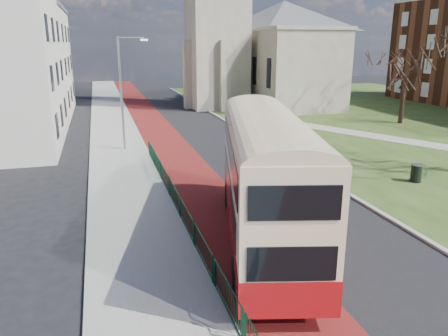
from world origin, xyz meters
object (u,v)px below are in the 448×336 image
object	(u,v)px
bus	(265,173)
winter_tree_far	(407,63)
litter_bin	(416,173)
streetlamp	(123,88)

from	to	relation	value
bus	winter_tree_far	xyz separation A→B (m)	(22.64, 21.33, 3.02)
litter_bin	streetlamp	bearing A→B (deg)	140.78
bus	litter_bin	distance (m)	12.28
streetlamp	litter_bin	world-z (taller)	streetlamp
bus	litter_bin	world-z (taller)	bus
bus	winter_tree_far	size ratio (longest dim) A/B	1.45
bus	winter_tree_far	bearing A→B (deg)	57.72
bus	litter_bin	xyz separation A→B (m)	(11.08, 4.78, -2.27)
winter_tree_far	litter_bin	bearing A→B (deg)	-124.92
winter_tree_far	litter_bin	world-z (taller)	winter_tree_far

